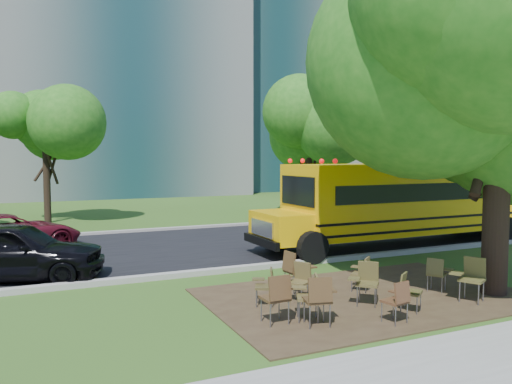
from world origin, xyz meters
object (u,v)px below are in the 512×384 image
chair_7 (437,271)px  chair_10 (295,268)px  chair_0 (278,294)px  chair_9 (299,278)px  chair_8 (267,283)px  chair_2 (311,292)px  main_tree (501,63)px  chair_3 (366,279)px  chair_11 (363,270)px  black_car (12,251)px  chair_1 (319,296)px  chair_6 (471,275)px  school_bus (423,198)px  bg_car_red (7,233)px  chair_5 (408,289)px  chair_4 (398,297)px

chair_7 → chair_10: chair_10 is taller
chair_0 → chair_9: size_ratio=1.12×
chair_8 → chair_2: bearing=-136.9°
main_tree → chair_0: bearing=178.1°
chair_2 → chair_7: bearing=-56.7°
chair_3 → chair_11: 1.03m
chair_10 → black_car: size_ratio=0.22×
chair_1 → black_car: size_ratio=0.22×
black_car → chair_11: bearing=-103.1°
chair_1 → chair_3: size_ratio=1.05×
chair_10 → chair_2: bearing=-24.2°
chair_10 → black_car: 7.05m
chair_8 → chair_9: size_ratio=0.94×
chair_8 → chair_6: bearing=-83.6°
school_bus → chair_3: bearing=-141.5°
chair_2 → chair_10: size_ratio=0.92×
school_bus → chair_6: school_bus is taller
chair_7 → black_car: size_ratio=0.18×
chair_8 → chair_11: 2.47m
school_bus → chair_6: (-4.20, -5.96, -1.06)m
chair_10 → chair_11: bearing=65.0°
chair_6 → black_car: size_ratio=0.22×
bg_car_red → chair_11: bearing=-160.2°
main_tree → chair_3: size_ratio=9.59×
chair_5 → chair_9: (-1.62, 1.53, 0.04)m
chair_5 → bg_car_red: size_ratio=0.17×
chair_10 → bg_car_red: size_ratio=0.21×
chair_7 → chair_1: bearing=-108.2°
chair_10 → chair_7: bearing=62.5°
chair_1 → chair_11: chair_1 is taller
bg_car_red → chair_6: bearing=-159.5°
chair_4 → chair_8: chair_4 is taller
chair_0 → black_car: bearing=127.6°
chair_9 → bg_car_red: 10.49m
school_bus → bg_car_red: school_bus is taller
chair_2 → black_car: 7.74m
chair_8 → school_bus: bearing=-35.0°
chair_10 → chair_8: bearing=-62.4°
main_tree → bg_car_red: (-10.14, 10.00, -4.49)m
school_bus → chair_0: 10.31m
chair_5 → bg_car_red: bg_car_red is taller
chair_7 → chair_6: bearing=-24.3°
chair_2 → black_car: bearing=67.3°
chair_1 → chair_9: (0.44, 1.55, -0.06)m
chair_7 → chair_11: (-1.51, 0.73, 0.01)m
chair_2 → chair_3: 1.61m
chair_6 → chair_8: bearing=42.4°
chair_0 → chair_7: 4.32m
chair_0 → chair_6: (4.41, -0.40, 0.00)m
chair_4 → black_car: bearing=125.0°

